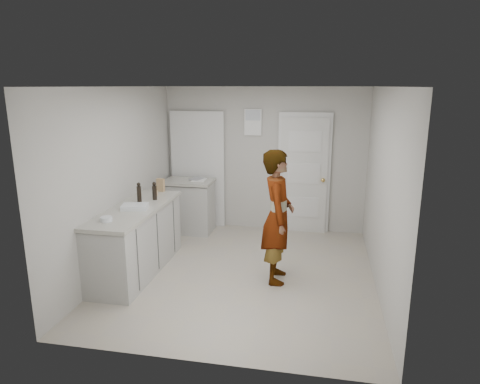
% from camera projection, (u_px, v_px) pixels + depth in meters
% --- Properties ---
extents(ground, '(4.00, 4.00, 0.00)m').
position_uv_depth(ground, '(243.00, 273.00, 5.89)').
color(ground, '#ACA290').
rests_on(ground, ground).
extents(room_shell, '(4.00, 4.00, 4.00)m').
position_uv_depth(room_shell, '(254.00, 172.00, 7.54)').
color(room_shell, '#B1AFA7').
rests_on(room_shell, ground).
extents(main_counter, '(0.64, 1.96, 0.93)m').
position_uv_depth(main_counter, '(137.00, 242.00, 5.87)').
color(main_counter, '#B7B6B2').
rests_on(main_counter, ground).
extents(side_counter, '(0.84, 0.61, 0.93)m').
position_uv_depth(side_counter, '(189.00, 208.00, 7.50)').
color(side_counter, '#B7B6B2').
rests_on(side_counter, ground).
extents(person, '(0.47, 0.67, 1.74)m').
position_uv_depth(person, '(278.00, 217.00, 5.50)').
color(person, silver).
rests_on(person, ground).
extents(cake_mix_box, '(0.13, 0.08, 0.20)m').
position_uv_depth(cake_mix_box, '(161.00, 185.00, 6.57)').
color(cake_mix_box, '#956A4A').
rests_on(cake_mix_box, main_counter).
extents(spice_jar, '(0.05, 0.05, 0.07)m').
position_uv_depth(spice_jar, '(156.00, 193.00, 6.35)').
color(spice_jar, tan).
rests_on(spice_jar, main_counter).
extents(oil_cruet_a, '(0.07, 0.07, 0.26)m').
position_uv_depth(oil_cruet_a, '(155.00, 191.00, 6.09)').
color(oil_cruet_a, black).
rests_on(oil_cruet_a, main_counter).
extents(oil_cruet_b, '(0.06, 0.06, 0.28)m').
position_uv_depth(oil_cruet_b, '(139.00, 193.00, 5.96)').
color(oil_cruet_b, black).
rests_on(oil_cruet_b, main_counter).
extents(baking_dish, '(0.38, 0.31, 0.06)m').
position_uv_depth(baking_dish, '(135.00, 207.00, 5.66)').
color(baking_dish, silver).
rests_on(baking_dish, main_counter).
extents(egg_bowl, '(0.14, 0.14, 0.06)m').
position_uv_depth(egg_bowl, '(106.00, 219.00, 5.14)').
color(egg_bowl, silver).
rests_on(egg_bowl, main_counter).
extents(papers, '(0.23, 0.29, 0.01)m').
position_uv_depth(papers, '(199.00, 180.00, 7.38)').
color(papers, white).
rests_on(papers, side_counter).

